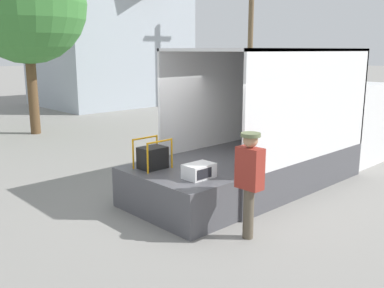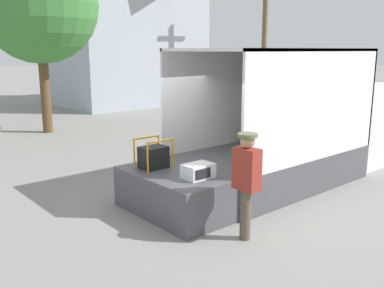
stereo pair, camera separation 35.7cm
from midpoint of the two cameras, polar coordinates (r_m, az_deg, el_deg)
name	(u,v)px [view 2 (the right image)]	position (r m, az deg, el deg)	size (l,w,h in m)	color
ground_plane	(198,206)	(8.70, 1.93, -8.21)	(160.00, 160.00, 0.00)	gray
box_truck	(308,137)	(11.21, 16.14, 0.92)	(6.36, 2.39, 3.10)	white
tailgate_deck	(173,193)	(8.19, -1.26, -6.58)	(1.24, 2.27, 0.80)	#4C4C51
microwave	(198,171)	(7.72, 2.16, -3.63)	(0.55, 0.39, 0.26)	white
portable_generator	(154,157)	(8.39, -3.85, -1.69)	(0.63, 0.50, 0.59)	black
worker_person	(247,175)	(6.96, 8.75, -4.11)	(0.32, 0.44, 1.78)	brown
house_backdrop	(124,24)	(25.69, -8.68, 15.54)	(8.09, 6.44, 8.87)	#A8B2BC
utility_pole	(265,22)	(23.69, 10.14, 15.73)	(1.80, 0.28, 8.69)	brown
street_tree	(39,5)	(16.94, -19.16, 17.16)	(4.23, 4.23, 6.78)	brown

